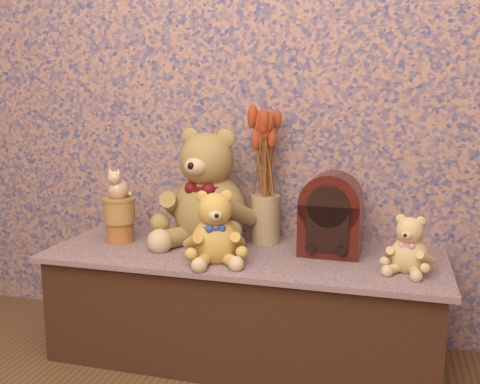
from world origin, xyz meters
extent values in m
cube|color=#3C467B|center=(0.00, 1.50, 1.30)|extent=(3.00, 0.10, 2.60)
cube|color=navy|center=(0.00, 1.23, 0.21)|extent=(1.49, 0.57, 0.42)
cylinder|color=tan|center=(0.05, 1.38, 0.52)|extent=(0.12, 0.12, 0.19)
cylinder|color=gold|center=(-0.52, 1.23, 0.46)|extent=(0.14, 0.14, 0.08)
cylinder|color=#DDC960|center=(-0.52, 1.23, 0.55)|extent=(0.13, 0.13, 0.10)
camera|label=1|loc=(0.53, -0.69, 1.01)|focal=40.61mm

